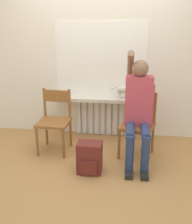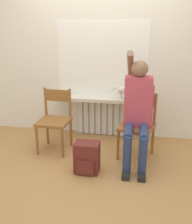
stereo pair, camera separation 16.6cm
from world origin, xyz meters
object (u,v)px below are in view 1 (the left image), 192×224
(chair_left, at_px, (55,120))
(person, at_px, (139,108))
(chair_right, at_px, (138,124))
(cat, at_px, (127,90))
(backpack, at_px, (89,158))

(chair_left, relative_size, person, 0.61)
(chair_right, distance_m, person, 0.28)
(chair_left, height_order, person, person)
(person, bearing_deg, cat, 104.08)
(chair_left, relative_size, backpack, 2.27)
(chair_right, bearing_deg, chair_left, -163.66)
(chair_left, relative_size, chair_right, 1.00)
(chair_right, bearing_deg, person, -78.67)
(backpack, bearing_deg, person, 35.44)
(cat, distance_m, backpack, 1.25)
(chair_left, distance_m, chair_right, 1.13)
(chair_left, distance_m, backpack, 0.81)
(person, distance_m, backpack, 0.87)
(cat, height_order, backpack, cat)
(chair_left, bearing_deg, cat, 30.46)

